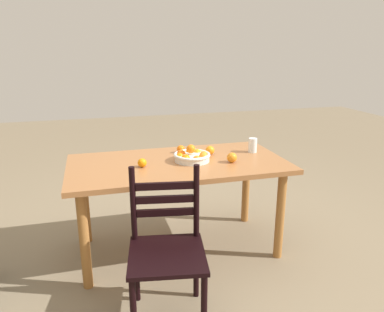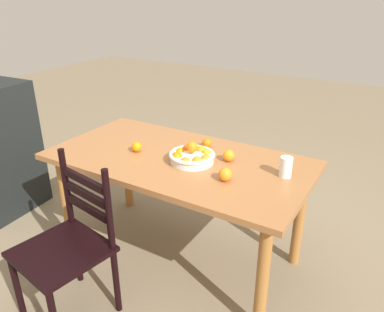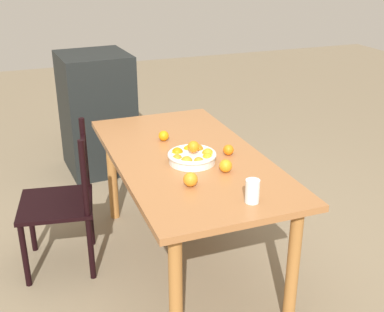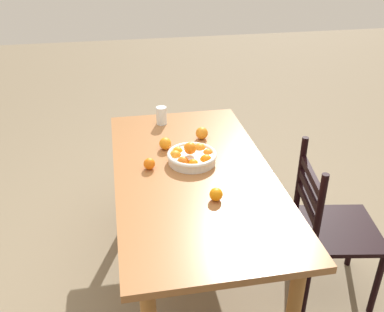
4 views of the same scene
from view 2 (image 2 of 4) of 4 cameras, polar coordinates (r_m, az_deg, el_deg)
name	(u,v)px [view 2 (image 2 of 4)]	position (r m, az deg, el deg)	size (l,w,h in m)	color
ground_plane	(180,253)	(2.76, -1.86, -14.36)	(12.00, 12.00, 0.00)	#7D6D54
dining_table	(178,171)	(2.41, -2.06, -2.21)	(1.64, 0.85, 0.74)	#9E6438
chair_near_window	(69,246)	(2.20, -18.03, -12.71)	(0.50, 0.50, 0.91)	black
fruit_bowl	(192,156)	(2.30, 0.01, -0.02)	(0.28, 0.28, 0.13)	silver
orange_loose_0	(137,147)	(2.47, -8.32, 1.36)	(0.07, 0.07, 0.07)	orange
orange_loose_1	(225,174)	(2.08, 5.02, -2.78)	(0.08, 0.08, 0.08)	orange
orange_loose_2	(207,143)	(2.50, 2.28, 1.93)	(0.06, 0.06, 0.06)	orange
orange_loose_3	(229,156)	(2.32, 5.55, 0.06)	(0.07, 0.07, 0.07)	orange
drinking_glass	(286,167)	(2.18, 13.94, -1.62)	(0.07, 0.07, 0.12)	silver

